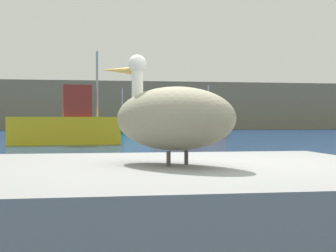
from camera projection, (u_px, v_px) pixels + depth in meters
The scene contains 6 objects.
hillside_backdrop at pixel (103, 107), 66.76m from camera, with size 140.00×12.32×6.30m, color #7F755B.
pier_dock at pixel (172, 226), 3.51m from camera, with size 3.38×2.77×0.90m, color gray.
pelican at pixel (171, 117), 3.50m from camera, with size 1.09×1.30×0.85m.
fishing_boat_orange at pixel (189, 124), 33.76m from camera, with size 5.20×2.40×3.74m.
fishing_boat_green at pixel (138, 125), 44.23m from camera, with size 6.16×4.51×4.12m.
fishing_boat_yellow at pixel (67, 125), 24.06m from camera, with size 5.64×2.00×4.77m.
Camera 1 is at (-1.10, -3.60, 1.23)m, focal length 50.91 mm.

